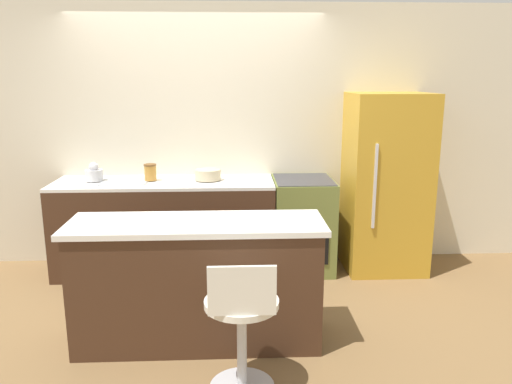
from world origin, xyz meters
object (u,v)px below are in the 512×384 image
refrigerator (386,183)px  kettle (94,174)px  oven_range (303,224)px  mixing_bowl (208,174)px  stool_chair (242,327)px

refrigerator → kettle: 2.83m
oven_range → refrigerator: size_ratio=0.53×
refrigerator → kettle: refrigerator is taller
kettle → mixing_bowl: bearing=0.0°
oven_range → mixing_bowl: bearing=178.7°
stool_chair → mixing_bowl: (-0.29, 2.04, 0.53)m
oven_range → mixing_bowl: 1.06m
refrigerator → stool_chair: 2.52m
stool_chair → mixing_bowl: 2.13m
refrigerator → mixing_bowl: size_ratio=6.94×
stool_chair → mixing_bowl: mixing_bowl is taller
kettle → stool_chair: bearing=-56.0°
kettle → mixing_bowl: kettle is taller
stool_chair → mixing_bowl: bearing=98.1°
oven_range → mixing_bowl: mixing_bowl is taller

